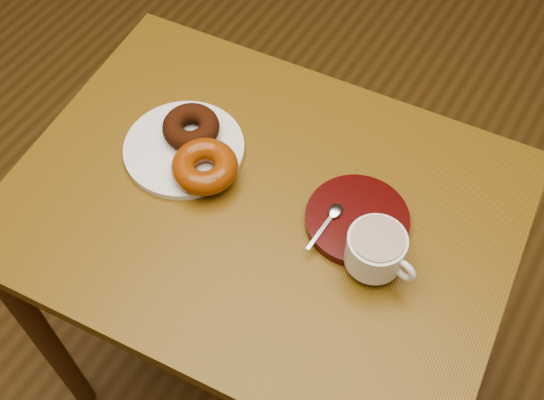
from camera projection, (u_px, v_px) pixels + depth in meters
The scene contains 8 objects.
ground at pixel (145, 352), 1.74m from camera, with size 6.00×6.00×0.00m, color brown.
cafe_table at pixel (262, 240), 1.19m from camera, with size 0.86×0.68×0.75m.
donut_plate at pixel (184, 149), 1.14m from camera, with size 0.20×0.20×0.01m, color white.
donut_cinnamon at pixel (191, 127), 1.14m from camera, with size 0.10×0.10×0.04m, color #38180B.
donut_caramel at pixel (205, 166), 1.09m from camera, with size 0.12×0.12×0.04m.
saucer at pixel (357, 220), 1.06m from camera, with size 0.16×0.16×0.02m, color #3A0908.
coffee_cup at pixel (376, 249), 0.99m from camera, with size 0.12×0.09×0.06m.
teaspoon at pixel (333, 215), 1.05m from camera, with size 0.02×0.10×0.01m.
Camera 1 is at (0.61, -0.38, 1.66)m, focal length 45.00 mm.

